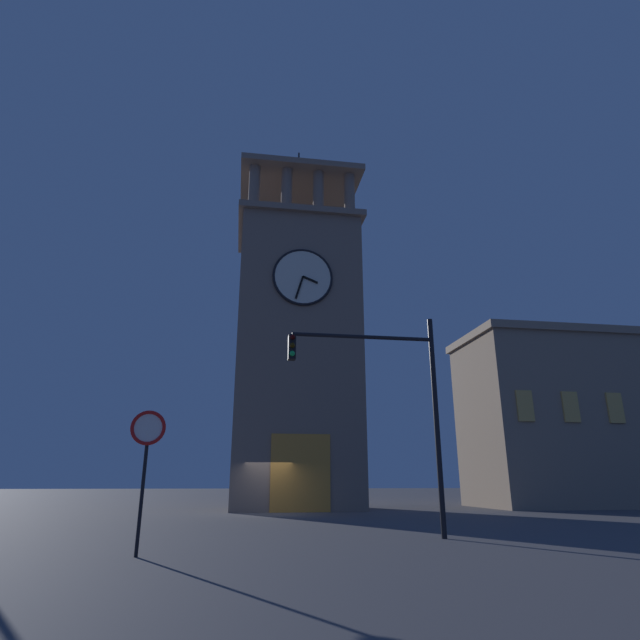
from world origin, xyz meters
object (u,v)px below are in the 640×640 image
object	(u,v)px
clocktower	(296,351)
adjacent_wing_building	(620,419)
no_horn_sign	(147,440)
traffic_signal_near	(390,387)

from	to	relation	value
clocktower	adjacent_wing_building	distance (m)	22.19
clocktower	no_horn_sign	bearing A→B (deg)	74.23
clocktower	no_horn_sign	xyz separation A→B (m)	(5.38, 19.04, -7.02)
clocktower	traffic_signal_near	world-z (taller)	clocktower
traffic_signal_near	no_horn_sign	xyz separation A→B (m)	(6.46, 2.52, -1.81)
adjacent_wing_building	traffic_signal_near	size ratio (longest dim) A/B	3.23
adjacent_wing_building	no_horn_sign	bearing A→B (deg)	34.74
clocktower	no_horn_sign	size ratio (longest dim) A/B	7.82
clocktower	traffic_signal_near	bearing A→B (deg)	93.75
clocktower	no_horn_sign	world-z (taller)	clocktower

